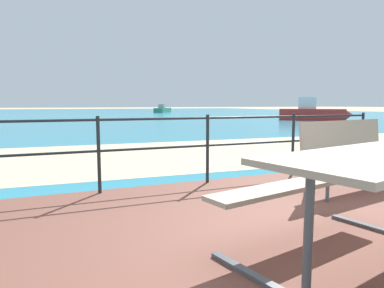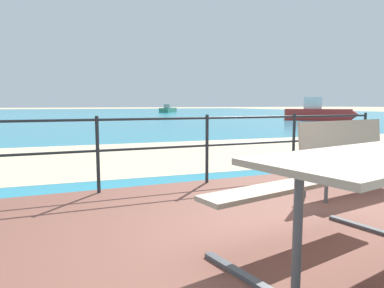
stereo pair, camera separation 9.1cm
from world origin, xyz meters
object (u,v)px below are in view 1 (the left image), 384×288
object	(u,v)px
picnic_table	(381,182)
boat_mid	(163,110)
park_bench	(349,149)
boat_near	(313,113)

from	to	relation	value
picnic_table	boat_mid	world-z (taller)	boat_mid
picnic_table	park_bench	bearing A→B (deg)	35.13
boat_mid	boat_near	bearing A→B (deg)	-139.55
park_bench	boat_near	world-z (taller)	boat_near
boat_near	picnic_table	bearing A→B (deg)	-88.80
boat_near	boat_mid	bearing A→B (deg)	137.73
picnic_table	park_bench	xyz separation A→B (m)	(1.58, 1.70, -0.07)
picnic_table	boat_mid	bearing A→B (deg)	61.50
park_bench	boat_mid	bearing A→B (deg)	65.21
boat_near	park_bench	bearing A→B (deg)	-88.63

